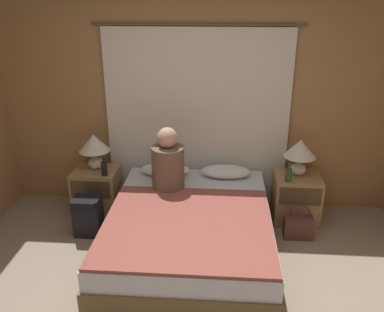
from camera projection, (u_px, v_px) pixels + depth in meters
The scene contains 15 objects.
wall_back at pixel (197, 103), 4.63m from camera, with size 4.60×0.06×2.50m.
curtain_panel at pixel (197, 121), 4.64m from camera, with size 2.28×0.02×2.12m.
bed at pixel (190, 233), 3.98m from camera, with size 1.57×2.00×0.48m.
nightstand_left at pixel (97, 191), 4.74m from camera, with size 0.50×0.45×0.54m.
nightstand_right at pixel (296, 198), 4.58m from camera, with size 0.50×0.45×0.54m.
lamp_left at pixel (94, 146), 4.57m from camera, with size 0.35×0.35×0.41m.
lamp_right at pixel (300, 151), 4.41m from camera, with size 0.35×0.35×0.41m.
pillow_left at pixel (165, 170), 4.64m from camera, with size 0.56×0.29×0.12m.
pillow_right at pixel (226, 172), 4.59m from camera, with size 0.56×0.29×0.12m.
blanket_on_bed at pixel (187, 225), 3.63m from camera, with size 1.51×1.41×0.03m.
person_left_in_bed at pixel (168, 164), 4.23m from camera, with size 0.34×0.34×0.68m.
beer_bottle_on_left_stand at pixel (104, 168), 4.47m from camera, with size 0.07×0.07×0.22m.
beer_bottle_on_right_stand at pixel (288, 175), 4.34m from camera, with size 0.07×0.07×0.20m.
backpack_on_floor at pixel (88, 214), 4.30m from camera, with size 0.28×0.24×0.44m.
handbag_on_floor at pixel (298, 226), 4.28m from camera, with size 0.30×0.15×0.40m.
Camera 1 is at (0.28, -2.55, 2.44)m, focal length 38.00 mm.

